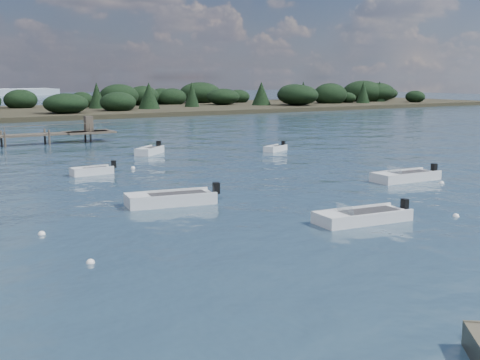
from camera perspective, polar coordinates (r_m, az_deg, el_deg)
ground at (r=76.35m, az=-19.82°, el=4.08°), size 400.00×400.00×0.00m
dinghy_mid_white_a at (r=28.94m, az=11.49°, el=-3.61°), size 5.07×2.26×1.17m
dinghy_mid_white_b at (r=41.13m, az=15.41°, el=0.18°), size 5.14×2.04×1.27m
dinghy_extra_a at (r=53.88m, az=-8.56°, el=2.62°), size 3.40×3.17×1.27m
tender_far_white at (r=43.35m, az=-13.86°, el=0.71°), size 3.22×1.22×1.10m
dinghy_mid_grey at (r=32.43m, az=-6.61°, el=-2.00°), size 5.22×2.63×1.29m
tender_far_grey_b at (r=55.74m, az=3.38°, el=2.91°), size 3.00×2.08×1.03m
buoy_b at (r=31.26m, az=19.78°, el=-3.29°), size 0.32×0.32×0.32m
buoy_c at (r=22.90m, az=-13.99°, el=-7.65°), size 0.32×0.32×0.32m
buoy_d at (r=40.63m, az=18.56°, el=-0.33°), size 0.32×0.32×0.32m
buoy_e at (r=45.70m, az=-10.11°, el=1.10°), size 0.32×0.32×0.32m
buoy_extra_a at (r=27.51m, az=-18.29°, el=-4.93°), size 0.32×0.32×0.32m
far_headland at (r=121.65m, az=-12.52°, el=7.23°), size 190.00×40.00×5.80m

